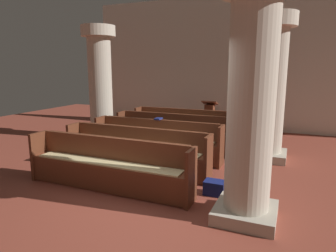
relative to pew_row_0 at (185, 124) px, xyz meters
name	(u,v)px	position (x,y,z in m)	size (l,w,h in m)	color
ground_plane	(151,191)	(0.73, -3.78, -0.49)	(19.20, 19.20, 0.00)	brown
back_wall	(228,63)	(0.73, 2.30, 1.76)	(10.00, 0.16, 4.50)	silver
pew_row_0	(185,124)	(0.00, 0.00, 0.00)	(3.14, 0.47, 0.90)	brown
pew_row_1	(172,130)	(0.00, -1.00, 0.00)	(3.14, 0.46, 0.90)	brown
pew_row_2	(156,138)	(0.00, -2.00, 0.00)	(3.14, 0.46, 0.90)	brown
pew_row_3	(135,149)	(0.00, -3.00, 0.00)	(3.14, 0.46, 0.90)	brown
pew_row_4	(107,163)	(0.00, -3.99, 0.00)	(3.14, 0.46, 0.90)	brown
pillar_aisle_side	(270,86)	(2.39, -1.00, 1.22)	(0.97, 0.97, 3.28)	#B6AD9A
pillar_far_side	(100,82)	(-2.34, -0.84, 1.22)	(0.97, 0.97, 3.28)	#B6AD9A
pillar_aisle_rear	(251,99)	(2.39, -4.12, 1.22)	(0.91, 0.91, 3.28)	#B6AD9A
lectern	(209,120)	(0.44, 1.09, -0.03)	(0.48, 0.45, 1.08)	#562B1A
hymn_book	(158,119)	(-0.03, -1.80, 0.43)	(0.14, 0.21, 0.04)	navy
kneeler_box_navy	(215,188)	(1.79, -3.48, -0.37)	(0.35, 0.25, 0.24)	navy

